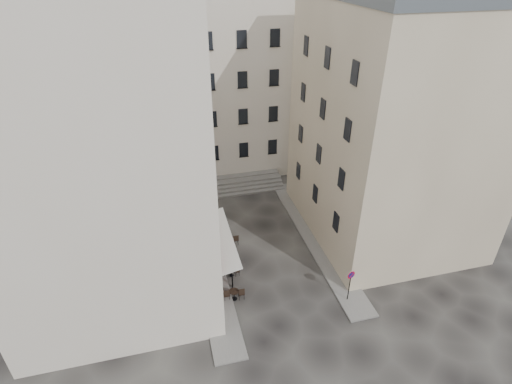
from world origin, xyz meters
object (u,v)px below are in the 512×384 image
object	(u,v)px
no_parking_sign	(350,280)
bistro_table_b	(231,271)
bistro_table_a	(234,294)
pedestrian	(227,258)

from	to	relation	value
no_parking_sign	bistro_table_b	distance (m)	8.53
bistro_table_a	bistro_table_b	world-z (taller)	bistro_table_a
bistro_table_a	pedestrian	world-z (taller)	pedestrian
pedestrian	bistro_table_b	bearing A→B (deg)	52.48
bistro_table_a	bistro_table_b	xyz separation A→B (m)	(0.28, 2.32, -0.09)
no_parking_sign	bistro_table_a	world-z (taller)	no_parking_sign
bistro_table_a	bistro_table_b	bearing A→B (deg)	83.00
no_parking_sign	bistro_table_b	world-z (taller)	no_parking_sign
no_parking_sign	pedestrian	size ratio (longest dim) A/B	1.57
no_parking_sign	bistro_table_a	bearing A→B (deg)	151.21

